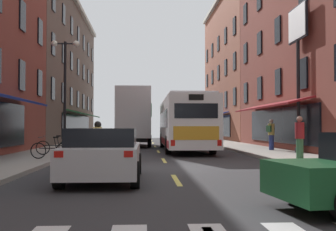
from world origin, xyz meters
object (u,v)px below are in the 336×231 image
transit_bus (184,123)px  bicycle_near (51,150)px  sedan_far (104,154)px  box_truck (135,118)px  bicycle_mid (54,147)px  sedan_near (134,134)px  pedestrian_near (271,134)px  pedestrian_rear (300,137)px  billboard_sign (298,42)px  street_lamp_twin (65,91)px  motorcycle_rider (98,147)px

transit_bus → bicycle_near: bearing=-128.3°
transit_bus → sedan_far: transit_bus is taller
box_truck → bicycle_mid: 11.64m
sedan_near → sedan_far: (-0.14, -31.18, 0.04)m
bicycle_mid → pedestrian_near: (11.47, 3.32, 0.57)m
transit_bus → box_truck: bearing=119.7°
box_truck → bicycle_near: (-3.16, -13.49, -1.64)m
bicycle_mid → pedestrian_near: pedestrian_near is taller
transit_bus → box_truck: box_truck is taller
bicycle_near → pedestrian_near: 12.53m
transit_bus → pedestrian_near: (4.77, -2.14, -0.61)m
transit_bus → pedestrian_rear: 9.91m
billboard_sign → pedestrian_rear: 6.84m
pedestrian_rear → box_truck: bearing=-163.1°
bicycle_mid → pedestrian_rear: bearing=-19.6°
sedan_near → street_lamp_twin: street_lamp_twin is taller
sedan_far → street_lamp_twin: street_lamp_twin is taller
billboard_sign → box_truck: bearing=130.4°
sedan_near → street_lamp_twin: size_ratio=0.81×
sedan_far → bicycle_near: (-2.72, 6.06, -0.22)m
bicycle_mid → pedestrian_rear: 11.06m
sedan_near → bicycle_mid: sedan_near is taller
pedestrian_near → pedestrian_rear: size_ratio=1.01×
sedan_near → street_lamp_twin: 21.46m
box_truck → transit_bus: bearing=-60.3°
billboard_sign → transit_bus: 8.21m
transit_bus → bicycle_near: transit_bus is taller
transit_bus → pedestrian_near: transit_bus is taller
transit_bus → sedan_far: bearing=-104.3°
pedestrian_near → motorcycle_rider: bearing=-86.8°
bicycle_near → transit_bus: bearing=51.7°
sedan_far → pedestrian_near: size_ratio=2.53×
bicycle_mid → pedestrian_rear: pedestrian_rear is taller
bicycle_near → box_truck: bearing=76.8°
sedan_near → sedan_far: sedan_far is taller
bicycle_near → pedestrian_rear: bearing=-6.8°
bicycle_near → sedan_near: bearing=83.5°
pedestrian_rear → motorcycle_rider: bearing=-92.7°
box_truck → sedan_far: box_truck is taller
bicycle_mid → motorcycle_rider: bearing=-60.5°
transit_bus → bicycle_mid: bearing=-140.9°
sedan_far → pedestrian_near: pedestrian_near is taller
billboard_sign → motorcycle_rider: (-9.62, -5.33, -5.09)m
street_lamp_twin → bicycle_near: bearing=-87.0°
box_truck → bicycle_near: bearing=-103.2°
pedestrian_rear → sedan_far: bearing=-64.3°
bicycle_mid → bicycle_near: bearing=-81.0°
motorcycle_rider → sedan_near: bearing=88.4°
billboard_sign → pedestrian_rear: billboard_sign is taller
motorcycle_rider → bicycle_near: 2.86m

